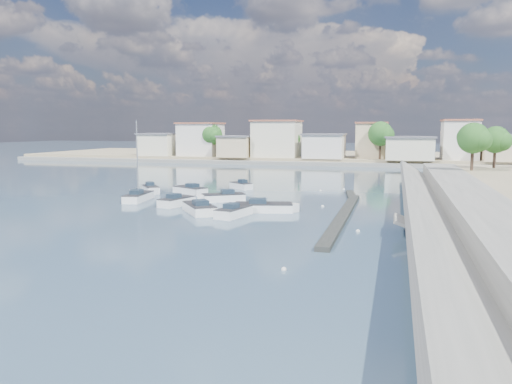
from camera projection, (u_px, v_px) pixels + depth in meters
ground at (317, 181)px, 74.91m from camera, size 400.00×400.00×0.00m
seawall_walkway at (478, 208)px, 44.04m from camera, size 5.00×90.00×1.80m
breakwater at (345, 211)px, 46.95m from camera, size 2.00×31.02×0.35m
far_shore_land at (349, 157)px, 124.46m from camera, size 160.00×40.00×1.40m
far_shore_quay at (340, 164)px, 104.45m from camera, size 160.00×2.50×0.80m
far_town at (394, 142)px, 106.64m from camera, size 113.01×12.80×8.35m
shore_trees at (381, 137)px, 98.71m from camera, size 74.56×38.32×7.92m
motorboat_a at (198, 208)px, 47.19m from camera, size 4.77×5.41×1.48m
motorboat_b at (235, 212)px, 45.07m from camera, size 2.56×4.72×1.48m
motorboat_c at (189, 190)px, 60.90m from camera, size 5.04×3.84×1.48m
motorboat_d at (221, 198)px, 54.27m from camera, size 4.88×3.95×1.48m
motorboat_e at (178, 202)px, 51.52m from camera, size 2.72×4.80×1.48m
motorboat_f at (240, 186)px, 65.60m from camera, size 3.66×3.28×1.48m
motorboat_g at (151, 190)px, 61.53m from camera, size 3.64×4.00×1.48m
motorboat_h at (267, 208)px, 47.52m from camera, size 6.21×3.44×1.48m
sailboat at (139, 197)px, 54.97m from camera, size 2.43×5.82×9.00m
mooring_buoys at (339, 212)px, 47.22m from camera, size 10.27×38.47×0.31m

